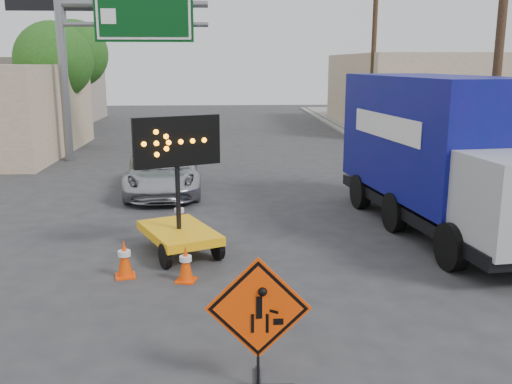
{
  "coord_description": "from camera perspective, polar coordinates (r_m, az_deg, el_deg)",
  "views": [
    {
      "loc": [
        0.07,
        -6.41,
        4.09
      ],
      "look_at": [
        0.66,
        3.85,
        1.75
      ],
      "focal_mm": 40.0,
      "sensor_mm": 36.0,
      "label": 1
    }
  ],
  "objects": [
    {
      "name": "curb_right",
      "position": [
        22.93,
        14.92,
        2.28
      ],
      "size": [
        0.4,
        60.0,
        0.12
      ],
      "primitive_type": "cube",
      "color": "gray",
      "rests_on": "ground"
    },
    {
      "name": "sidewalk_right",
      "position": [
        23.74,
        20.21,
        2.3
      ],
      "size": [
        4.0,
        60.0,
        0.15
      ],
      "primitive_type": "cube",
      "color": "gray",
      "rests_on": "ground"
    },
    {
      "name": "storefront_left_far",
      "position": [
        43.17,
        -24.02,
        9.24
      ],
      "size": [
        12.0,
        10.0,
        4.4
      ],
      "primitive_type": "cube",
      "color": "#9F8F85",
      "rests_on": "ground"
    },
    {
      "name": "building_right_far",
      "position": [
        38.68,
        16.51,
        9.67
      ],
      "size": [
        10.0,
        14.0,
        4.6
      ],
      "primitive_type": "cube",
      "color": "#C8B390",
      "rests_on": "ground"
    },
    {
      "name": "highway_gantry",
      "position": [
        24.8,
        -14.2,
        14.73
      ],
      "size": [
        6.18,
        0.38,
        6.9
      ],
      "color": "slate",
      "rests_on": "ground"
    },
    {
      "name": "utility_pole_near",
      "position": [
        18.24,
        23.2,
        13.7
      ],
      "size": [
        1.8,
        0.26,
        9.0
      ],
      "color": "#48301F",
      "rests_on": "ground"
    },
    {
      "name": "utility_pole_far",
      "position": [
        31.43,
        11.68,
        13.67
      ],
      "size": [
        1.8,
        0.26,
        9.0
      ],
      "color": "#48301F",
      "rests_on": "ground"
    },
    {
      "name": "tree_left_near",
      "position": [
        29.54,
        -19.59,
        12.26
      ],
      "size": [
        3.71,
        3.71,
        6.03
      ],
      "color": "#48301F",
      "rests_on": "ground"
    },
    {
      "name": "tree_left_far",
      "position": [
        37.53,
        -17.72,
        13.02
      ],
      "size": [
        4.1,
        4.1,
        6.66
      ],
      "color": "#48301F",
      "rests_on": "ground"
    },
    {
      "name": "construction_sign",
      "position": [
        7.3,
        0.22,
        -12.77
      ],
      "size": [
        1.34,
        0.95,
        1.78
      ],
      "rotation": [
        0.0,
        0.0,
        -0.04
      ],
      "color": "black",
      "rests_on": "ground"
    },
    {
      "name": "arrow_board",
      "position": [
        12.48,
        -7.72,
        -3.19
      ],
      "size": [
        2.03,
        2.45,
        3.01
      ],
      "rotation": [
        0.0,
        0.0,
        0.43
      ],
      "color": "#FFB30E",
      "rests_on": "ground"
    },
    {
      "name": "pickup_truck",
      "position": [
        18.45,
        -9.33,
        2.04
      ],
      "size": [
        2.67,
        5.12,
        1.38
      ],
      "primitive_type": "imported",
      "rotation": [
        0.0,
        0.0,
        0.08
      ],
      "color": "#AFB1B6",
      "rests_on": "ground"
    },
    {
      "name": "box_truck",
      "position": [
        14.68,
        18.07,
        2.86
      ],
      "size": [
        3.33,
        8.18,
        3.77
      ],
      "rotation": [
        0.0,
        0.0,
        0.13
      ],
      "color": "black",
      "rests_on": "ground"
    },
    {
      "name": "cone_a",
      "position": [
        11.01,
        -7.04,
        -7.09
      ],
      "size": [
        0.44,
        0.44,
        0.72
      ],
      "rotation": [
        0.0,
        0.0,
        -0.24
      ],
      "color": "#FF4205",
      "rests_on": "ground"
    },
    {
      "name": "cone_b",
      "position": [
        11.42,
        -13.01,
        -6.48
      ],
      "size": [
        0.46,
        0.46,
        0.76
      ],
      "rotation": [
        0.0,
        0.0,
        0.21
      ],
      "color": "#FF4205",
      "rests_on": "ground"
    },
    {
      "name": "cone_c",
      "position": [
        14.42,
        -7.67,
        -2.22
      ],
      "size": [
        0.42,
        0.42,
        0.75
      ],
      "rotation": [
        0.0,
        0.0,
        -0.13
      ],
      "color": "#FF4205",
      "rests_on": "ground"
    }
  ]
}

